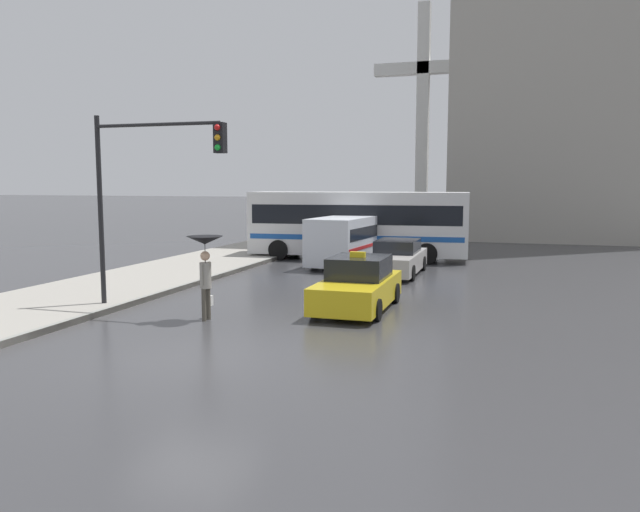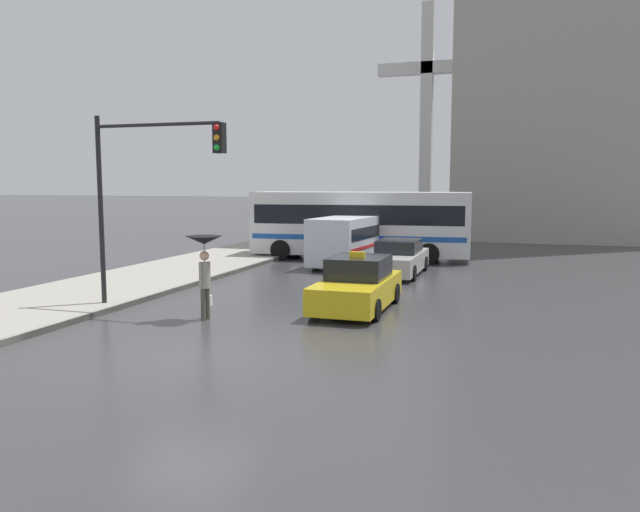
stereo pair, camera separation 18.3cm
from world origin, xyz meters
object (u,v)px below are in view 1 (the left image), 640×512
(sedan_red, at_px, (397,258))
(monument_cross, at_px, (423,103))
(pedestrian_with_umbrella, at_px, (205,255))
(taxi, at_px, (358,286))
(city_bus, at_px, (358,222))
(ambulance_van, at_px, (349,238))
(traffic_light, at_px, (149,174))

(sedan_red, distance_m, monument_cross, 26.13)
(sedan_red, xyz_separation_m, monument_cross, (-2.54, 24.36, 9.11))
(pedestrian_with_umbrella, bearing_deg, monument_cross, 3.39)
(taxi, bearing_deg, city_bus, -76.10)
(taxi, relative_size, pedestrian_with_umbrella, 1.92)
(city_bus, bearing_deg, ambulance_van, 178.79)
(pedestrian_with_umbrella, relative_size, traffic_light, 0.41)
(sedan_red, relative_size, ambulance_van, 0.80)
(city_bus, relative_size, traffic_light, 1.90)
(sedan_red, bearing_deg, taxi, 91.53)
(ambulance_van, relative_size, monument_cross, 0.35)
(taxi, relative_size, monument_cross, 0.25)
(ambulance_van, distance_m, traffic_light, 12.41)
(ambulance_van, distance_m, city_bus, 2.17)
(traffic_light, bearing_deg, city_bus, 79.66)
(pedestrian_with_umbrella, bearing_deg, ambulance_van, 1.41)
(sedan_red, bearing_deg, pedestrian_with_umbrella, 71.51)
(traffic_light, bearing_deg, taxi, 21.68)
(sedan_red, height_order, ambulance_van, ambulance_van)
(sedan_red, bearing_deg, monument_cross, -84.05)
(sedan_red, height_order, monument_cross, monument_cross)
(monument_cross, bearing_deg, pedestrian_with_umbrella, -91.30)
(sedan_red, xyz_separation_m, city_bus, (-2.71, 4.49, 1.15))
(taxi, bearing_deg, traffic_light, 21.68)
(ambulance_van, height_order, traffic_light, traffic_light)
(monument_cross, bearing_deg, traffic_light, -94.60)
(taxi, bearing_deg, pedestrian_with_umbrella, 36.98)
(traffic_light, xyz_separation_m, monument_cross, (2.72, 33.79, 5.87))
(ambulance_van, height_order, city_bus, city_bus)
(pedestrian_with_umbrella, xyz_separation_m, monument_cross, (0.78, 34.27, 7.99))
(city_bus, xyz_separation_m, pedestrian_with_umbrella, (-0.60, -14.40, -0.04))
(taxi, distance_m, pedestrian_with_umbrella, 4.52)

